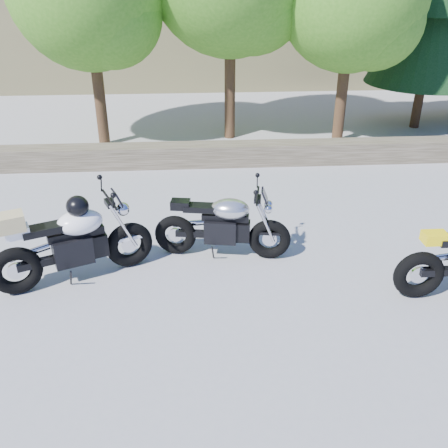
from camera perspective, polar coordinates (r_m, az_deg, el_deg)
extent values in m
plane|color=#949499|center=(6.88, -1.11, -9.45)|extent=(90.00, 90.00, 0.00)
cube|color=#443E2D|center=(11.67, -2.49, 7.92)|extent=(22.00, 0.55, 0.50)
cylinder|color=#382314|center=(13.17, -14.17, 15.10)|extent=(0.28, 0.28, 3.02)
sphere|color=#387A1B|center=(12.57, -12.87, 22.19)|extent=(2.38, 2.38, 2.38)
cylinder|color=#382314|center=(13.38, 0.69, 16.79)|extent=(0.28, 0.28, 3.36)
cylinder|color=#382314|center=(13.35, 13.40, 15.09)|extent=(0.28, 0.28, 2.91)
sphere|color=#387A1B|center=(13.01, 16.83, 21.38)|extent=(2.29, 2.29, 2.29)
cylinder|color=#382314|center=(15.45, 21.54, 14.14)|extent=(0.26, 0.26, 2.16)
cone|color=black|center=(15.20, 22.76, 20.70)|extent=(3.17, 3.17, 3.24)
torus|color=black|center=(7.83, 5.22, -1.74)|extent=(0.68, 0.27, 0.66)
torus|color=black|center=(7.96, -5.57, -1.24)|extent=(0.68, 0.27, 0.66)
cylinder|color=silver|center=(7.83, 5.22, -1.74)|extent=(0.23, 0.08, 0.23)
cylinder|color=silver|center=(7.96, -5.57, -1.24)|extent=(0.23, 0.08, 0.23)
cube|color=black|center=(7.80, -0.38, -0.69)|extent=(0.54, 0.39, 0.37)
cube|color=black|center=(7.69, 0.16, 0.79)|extent=(0.74, 0.28, 0.10)
ellipsoid|color=silver|center=(7.62, 0.70, 1.74)|extent=(0.65, 0.49, 0.31)
cube|color=black|center=(7.67, -2.70, 1.88)|extent=(0.55, 0.31, 0.09)
cube|color=black|center=(7.70, -4.99, 2.25)|extent=(0.32, 0.25, 0.13)
cylinder|color=black|center=(7.50, 3.87, 3.25)|extent=(0.14, 0.68, 0.03)
sphere|color=silver|center=(7.58, 5.08, 1.97)|extent=(0.19, 0.19, 0.19)
torus|color=black|center=(7.72, -10.75, -2.34)|extent=(0.74, 0.45, 0.72)
torus|color=black|center=(7.53, -22.66, -4.97)|extent=(0.74, 0.45, 0.72)
cylinder|color=silver|center=(7.72, -10.75, -2.34)|extent=(0.25, 0.14, 0.25)
cylinder|color=silver|center=(7.53, -22.66, -4.97)|extent=(0.25, 0.14, 0.25)
cube|color=black|center=(7.51, -16.92, -2.81)|extent=(0.63, 0.52, 0.41)
cube|color=black|center=(7.41, -16.59, -1.01)|extent=(0.80, 0.48, 0.11)
ellipsoid|color=white|center=(7.35, -16.15, 0.21)|extent=(0.77, 0.66, 0.34)
cube|color=black|center=(7.30, -19.94, -0.60)|extent=(0.62, 0.45, 0.10)
cube|color=white|center=(7.26, -22.60, -0.84)|extent=(0.38, 0.33, 0.15)
cylinder|color=black|center=(7.31, -12.97, 2.75)|extent=(0.32, 0.70, 0.04)
sphere|color=silver|center=(7.43, -11.48, 1.68)|extent=(0.20, 0.20, 0.20)
ellipsoid|color=black|center=(7.24, -16.40, 1.96)|extent=(0.42, 0.43, 0.30)
cube|color=tan|center=(7.19, -23.18, 0.20)|extent=(0.43, 0.40, 0.23)
torus|color=black|center=(7.38, 21.36, -5.43)|extent=(0.71, 0.18, 0.71)
cylinder|color=silver|center=(7.38, 21.36, -5.43)|extent=(0.25, 0.05, 0.25)
cube|color=yellow|center=(7.16, 22.94, -1.45)|extent=(0.31, 0.22, 0.14)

